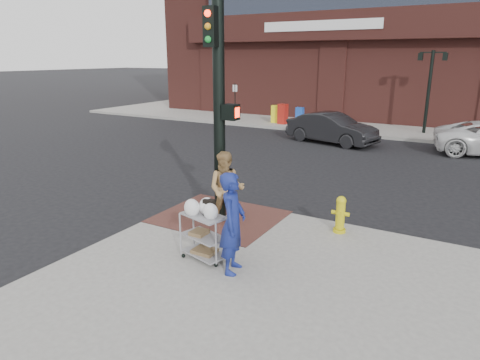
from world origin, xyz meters
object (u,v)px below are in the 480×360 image
Objects in this scene: fire_hydrant at (340,214)px; pedestrian_tan at (226,189)px; sedan_dark at (332,128)px; traffic_signal_pole at (219,105)px; utility_cart at (204,232)px; lamp_post at (430,83)px; woman_blue at (233,223)px.

pedestrian_tan is at bearing -159.83° from fire_hydrant.
pedestrian_tan is 11.30m from sedan_dark.
traffic_signal_pole is 3.55m from fire_hydrant.
sedan_dark is 10.98m from fire_hydrant.
sedan_dark is 3.53× the size of utility_cart.
sedan_dark is (-3.45, -4.20, -1.92)m from lamp_post.
woman_blue is at bearing -52.63° from traffic_signal_pole.
lamp_post is 3.35× the size of utility_cart.
pedestrian_tan is 2.56m from fire_hydrant.
pedestrian_tan is 0.41× the size of sedan_dark.
lamp_post reaches higher than pedestrian_tan.
pedestrian_tan is (-2.18, -15.43, -1.61)m from lamp_post.
woman_blue reaches higher than fire_hydrant.
lamp_post is at bearing -25.32° from sedan_dark.
traffic_signal_pole is at bearing 21.33° from woman_blue.
traffic_signal_pole is 2.73× the size of woman_blue.
traffic_signal_pole is 4.19× the size of utility_cart.
woman_blue is at bearing -77.20° from pedestrian_tan.
woman_blue is at bearing -93.11° from lamp_post.
lamp_post is 4.83× the size of fire_hydrant.
fire_hydrant is (1.12, 2.68, -0.49)m from woman_blue.
woman_blue is 2.20m from pedestrian_tan.
sedan_dark is at bearing -129.35° from lamp_post.
woman_blue reaches higher than utility_cart.
utility_cart is (-0.72, 0.15, -0.38)m from woman_blue.
pedestrian_tan is (-1.25, 1.81, -0.06)m from woman_blue.
lamp_post reaches higher than woman_blue.
woman_blue is 2.21× the size of fire_hydrant.
utility_cart is (-1.65, -17.09, -1.93)m from lamp_post.
sedan_dark is 13.01m from utility_cart.
fire_hydrant is (2.66, 0.67, -2.26)m from traffic_signal_pole.
lamp_post is at bearing -19.16° from woman_blue.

